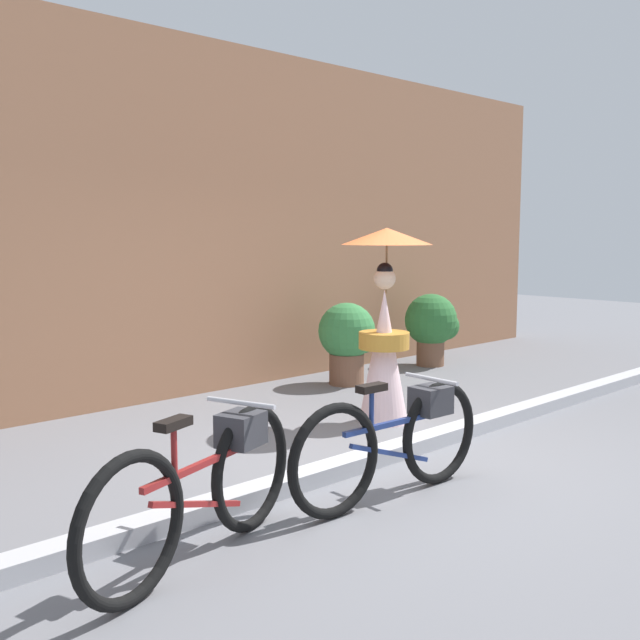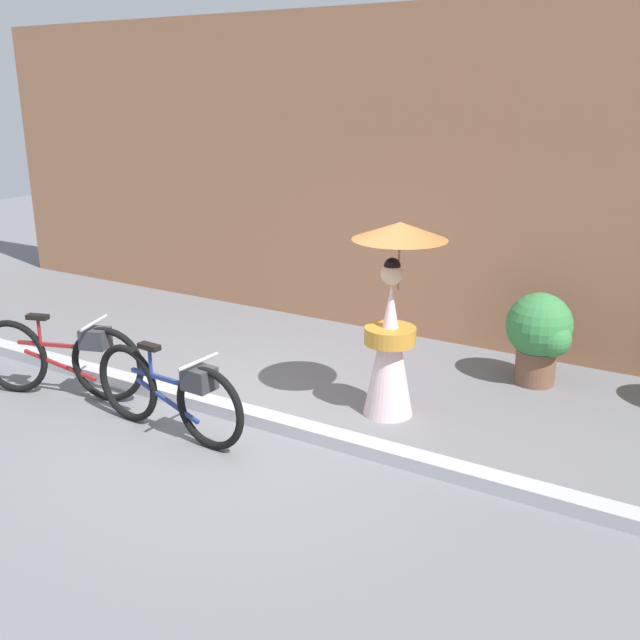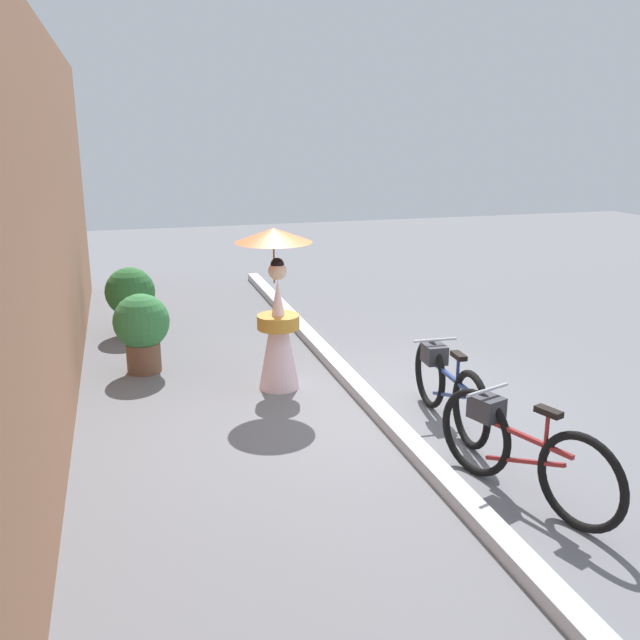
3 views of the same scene
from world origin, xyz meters
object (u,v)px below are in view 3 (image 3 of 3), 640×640
Objects in this scene: bicycle_far_side at (447,385)px; person_with_parasol at (277,307)px; potted_plant_by_door at (143,327)px; bicycle_near_officer at (520,449)px; potted_plant_small at (131,295)px.

person_with_parasol reaches higher than bicycle_far_side.
potted_plant_by_door is (2.52, 2.93, 0.15)m from bicycle_far_side.
bicycle_near_officer is at bearing -156.00° from person_with_parasol.
bicycle_far_side is 0.95× the size of person_with_parasol.
person_with_parasol is 1.89× the size of potted_plant_by_door.
bicycle_far_side is at bearing -130.69° from potted_plant_by_door.
person_with_parasol is 3.22m from potted_plant_small.
potted_plant_small is at bearing 3.06° from potted_plant_by_door.
bicycle_near_officer is at bearing -153.21° from potted_plant_small.
potted_plant_by_door is at bearing 55.53° from person_with_parasol.
bicycle_near_officer reaches higher than bicycle_far_side.
bicycle_far_side is 3.87m from potted_plant_by_door.
person_with_parasol reaches higher than potted_plant_by_door.
potted_plant_small is at bearing 26.79° from bicycle_near_officer.
potted_plant_small is (4.27, 3.02, 0.16)m from bicycle_far_side.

